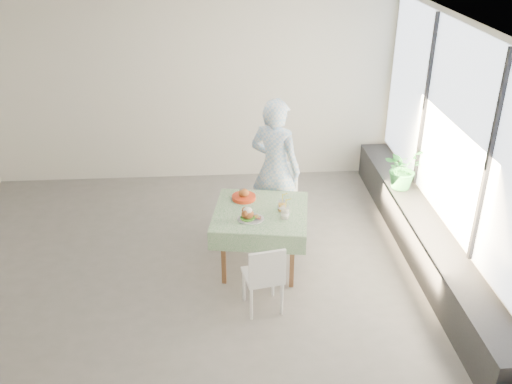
{
  "coord_description": "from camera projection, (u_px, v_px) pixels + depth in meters",
  "views": [
    {
      "loc": [
        0.39,
        -5.7,
        3.85
      ],
      "look_at": [
        0.79,
        -0.02,
        0.96
      ],
      "focal_mm": 40.0,
      "sensor_mm": 36.0,
      "label": 1
    }
  ],
  "objects": [
    {
      "name": "diner",
      "position": [
        275.0,
        169.0,
        7.05
      ],
      "size": [
        0.8,
        0.73,
        1.82
      ],
      "primitive_type": "imported",
      "rotation": [
        0.0,
        0.0,
        2.57
      ],
      "color": "#9AC8F6",
      "rests_on": "ground"
    },
    {
      "name": "window_ledge",
      "position": [
        422.0,
        238.0,
        6.86
      ],
      "size": [
        0.4,
        4.8,
        0.5
      ],
      "primitive_type": "cube",
      "color": "black",
      "rests_on": "ground"
    },
    {
      "name": "cafe_table",
      "position": [
        261.0,
        232.0,
        6.58
      ],
      "size": [
        1.19,
        1.19,
        0.74
      ],
      "color": "brown",
      "rests_on": "ground"
    },
    {
      "name": "juice_cup_lemonade",
      "position": [
        285.0,
        213.0,
        6.27
      ],
      "size": [
        0.1,
        0.1,
        0.28
      ],
      "color": "white",
      "rests_on": "cafe_table"
    },
    {
      "name": "chair_far",
      "position": [
        274.0,
        214.0,
        7.3
      ],
      "size": [
        0.63,
        0.63,
        0.96
      ],
      "color": "white",
      "rests_on": "ground"
    },
    {
      "name": "floor",
      "position": [
        190.0,
        265.0,
        6.79
      ],
      "size": [
        6.0,
        6.0,
        0.0
      ],
      "primitive_type": "plane",
      "color": "#5E5B59",
      "rests_on": "ground"
    },
    {
      "name": "main_dish",
      "position": [
        249.0,
        216.0,
        6.25
      ],
      "size": [
        0.3,
        0.3,
        0.15
      ],
      "color": "white",
      "rests_on": "cafe_table"
    },
    {
      "name": "chair_near",
      "position": [
        263.0,
        289.0,
        5.96
      ],
      "size": [
        0.44,
        0.44,
        0.8
      ],
      "color": "white",
      "rests_on": "ground"
    },
    {
      "name": "wall_back",
      "position": [
        191.0,
        90.0,
        8.38
      ],
      "size": [
        6.0,
        0.02,
        2.8
      ],
      "primitive_type": "cube",
      "color": "silver",
      "rests_on": "ground"
    },
    {
      "name": "second_dish",
      "position": [
        244.0,
        196.0,
        6.69
      ],
      "size": [
        0.28,
        0.28,
        0.13
      ],
      "color": "#BB3013",
      "rests_on": "cafe_table"
    },
    {
      "name": "potted_plant",
      "position": [
        403.0,
        168.0,
        7.4
      ],
      "size": [
        0.65,
        0.63,
        0.56
      ],
      "primitive_type": "imported",
      "rotation": [
        0.0,
        0.0,
        0.54
      ],
      "color": "#297D3C",
      "rests_on": "window_ledge"
    },
    {
      "name": "window_pane",
      "position": [
        455.0,
        129.0,
        6.23
      ],
      "size": [
        0.01,
        4.8,
        2.18
      ],
      "primitive_type": "cube",
      "color": "#D1E0F9",
      "rests_on": "ground"
    },
    {
      "name": "ceiling",
      "position": [
        175.0,
        25.0,
        5.53
      ],
      "size": [
        6.0,
        6.0,
        0.0
      ],
      "primitive_type": "plane",
      "rotation": [
        3.14,
        0.0,
        0.0
      ],
      "color": "white",
      "rests_on": "ground"
    },
    {
      "name": "wall_right",
      "position": [
        454.0,
        150.0,
        6.35
      ],
      "size": [
        0.02,
        5.0,
        2.8
      ],
      "primitive_type": "cube",
      "color": "silver",
      "rests_on": "ground"
    },
    {
      "name": "wall_front",
      "position": [
        167.0,
        301.0,
        3.94
      ],
      "size": [
        6.0,
        0.02,
        2.8
      ],
      "primitive_type": "cube",
      "color": "silver",
      "rests_on": "ground"
    },
    {
      "name": "juice_cup_orange",
      "position": [
        282.0,
        206.0,
        6.42
      ],
      "size": [
        0.09,
        0.09,
        0.26
      ],
      "color": "white",
      "rests_on": "cafe_table"
    }
  ]
}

